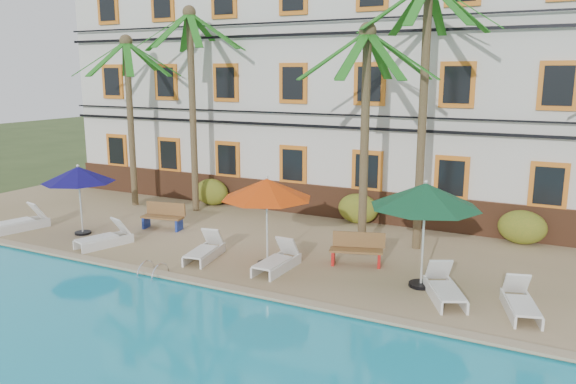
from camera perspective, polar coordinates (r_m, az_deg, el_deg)
The scene contains 23 objects.
ground at distance 15.66m, azimuth -6.01°, elevation -9.13°, with size 100.00×100.00×0.00m, color #384C23.
pool_deck at distance 19.77m, azimuth 1.88°, elevation -4.16°, with size 30.00×12.00×0.25m, color tan.
pool_coping at distance 14.87m, azimuth -7.94°, elevation -9.20°, with size 30.00×0.35×0.06m, color tan.
hotel_building at distance 23.60m, azimuth 7.22°, elevation 11.29°, with size 25.40×6.44×10.22m.
palm_a at distance 23.63m, azimuth -15.84°, elevation 9.33°, with size 4.22×4.22×6.86m.
palm_b at distance 22.08m, azimuth -9.76°, elevation 10.94°, with size 4.22×4.22×7.84m.
palm_c at distance 16.72m, azimuth 7.88°, elevation 8.62°, with size 4.22×4.22×6.80m.
palm_d at distance 17.31m, azimuth 13.69°, elevation 11.16°, with size 4.22×4.22×8.17m.
shrub_left at distance 23.44m, azimuth -7.75°, elevation 0.00°, with size 1.50×0.90×1.10m, color #245718.
shrub_mid at distance 20.55m, azimuth 7.14°, elevation -1.68°, with size 1.50×0.90×1.10m, color #245718.
shrub_right at distance 19.46m, azimuth 22.70°, elevation -3.32°, with size 1.50×0.90×1.10m, color #245718.
umbrella_blue at distance 19.98m, azimuth -20.52°, elevation 1.64°, with size 2.40×2.40×2.40m.
umbrella_red at distance 15.60m, azimuth -2.17°, elevation 0.28°, with size 2.59×2.59×2.59m.
umbrella_green at distance 14.35m, azimuth 13.78°, elevation -0.40°, with size 2.79×2.79×2.79m.
lounger_a at distance 21.73m, azimuth -25.52°, elevation -2.74°, with size 1.13×2.00×0.90m.
lounger_b at distance 18.75m, azimuth -18.10°, elevation -4.42°, with size 1.13×1.87×0.83m.
lounger_c at distance 16.81m, azimuth -8.44°, elevation -5.85°, with size 0.90×1.80×0.81m.
lounger_d at distance 15.71m, azimuth -1.08°, elevation -6.96°, with size 0.68×1.79×0.84m.
lounger_e at distance 14.28m, azimuth 15.60°, elevation -9.38°, with size 1.38×1.91×0.86m.
lounger_f at distance 14.05m, azimuth 22.55°, elevation -10.32°, with size 1.07×1.81×0.81m.
bench_left at distance 20.19m, azimuth -12.55°, elevation -2.36°, with size 1.56×0.73×0.93m.
bench_right at distance 16.22m, azimuth 6.96°, elevation -5.71°, with size 1.57×0.91×0.93m.
pool_ladder at distance 15.85m, azimuth -13.52°, elevation -8.19°, with size 0.54×0.74×0.74m.
Camera 1 is at (8.03, -12.21, 5.63)m, focal length 35.00 mm.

